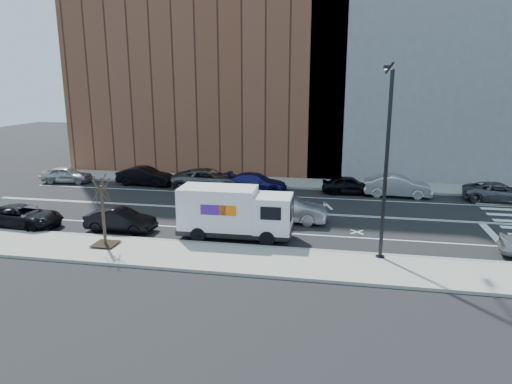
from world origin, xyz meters
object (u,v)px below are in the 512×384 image
(far_parked_b, at_px, (145,176))
(driving_sedan, at_px, (286,209))
(fedex_van, at_px, (234,212))
(far_parked_a, at_px, (67,175))

(far_parked_b, relative_size, driving_sedan, 0.94)
(fedex_van, bearing_deg, far_parked_b, 130.89)
(far_parked_a, height_order, far_parked_b, far_parked_b)
(far_parked_a, xyz_separation_m, far_parked_b, (6.99, 0.37, 0.06))
(fedex_van, xyz_separation_m, driving_sedan, (2.44, 3.58, -0.69))
(fedex_van, bearing_deg, driving_sedan, 54.48)
(far_parked_b, xyz_separation_m, driving_sedan, (12.92, -8.01, 0.05))
(far_parked_b, height_order, driving_sedan, driving_sedan)
(fedex_van, xyz_separation_m, far_parked_b, (-10.48, 11.59, -0.74))
(driving_sedan, bearing_deg, fedex_van, 148.31)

